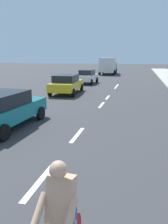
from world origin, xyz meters
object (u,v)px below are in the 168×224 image
(parked_car_yellow, at_px, (67,84))
(parked_car_white, at_px, (87,76))
(delivery_truck, at_px, (108,66))
(parked_car_teal, at_px, (4,109))

(parked_car_yellow, bearing_deg, parked_car_white, 86.87)
(parked_car_yellow, xyz_separation_m, delivery_truck, (0.48, 21.71, 0.66))
(delivery_truck, bearing_deg, parked_car_yellow, -92.39)
(parked_car_yellow, bearing_deg, delivery_truck, 86.32)
(parked_car_white, bearing_deg, parked_car_yellow, -87.78)
(parked_car_teal, bearing_deg, parked_car_white, 92.73)
(parked_car_yellow, xyz_separation_m, parked_car_white, (0.09, 7.34, -0.01))
(parked_car_yellow, distance_m, parked_car_white, 7.34)
(parked_car_teal, relative_size, parked_car_yellow, 0.97)
(parked_car_white, bearing_deg, parked_car_teal, -86.46)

